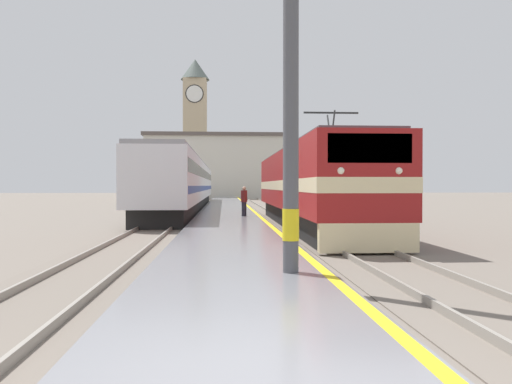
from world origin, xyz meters
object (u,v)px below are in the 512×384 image
(locomotive_train, at_px, (308,187))
(passenger_train, at_px, (187,184))
(clock_tower, at_px, (195,124))
(catenary_mast, at_px, (296,74))
(person_on_platform, at_px, (244,201))

(locomotive_train, xyz_separation_m, passenger_train, (-6.90, 17.29, 0.21))
(passenger_train, xyz_separation_m, clock_tower, (-1.80, 43.66, 10.22))
(catenary_mast, bearing_deg, clock_tower, 94.68)
(catenary_mast, relative_size, clock_tower, 0.33)
(locomotive_train, relative_size, passenger_train, 0.51)
(locomotive_train, bearing_deg, person_on_platform, 127.57)
(clock_tower, bearing_deg, catenary_mast, -85.32)
(catenary_mast, xyz_separation_m, clock_tower, (-6.11, 74.66, 8.28))
(clock_tower, bearing_deg, locomotive_train, -81.88)
(locomotive_train, height_order, catenary_mast, catenary_mast)
(person_on_platform, bearing_deg, locomotive_train, -52.43)
(passenger_train, bearing_deg, locomotive_train, -68.25)
(locomotive_train, bearing_deg, clock_tower, 98.12)
(locomotive_train, bearing_deg, passenger_train, 111.75)
(locomotive_train, height_order, person_on_platform, locomotive_train)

